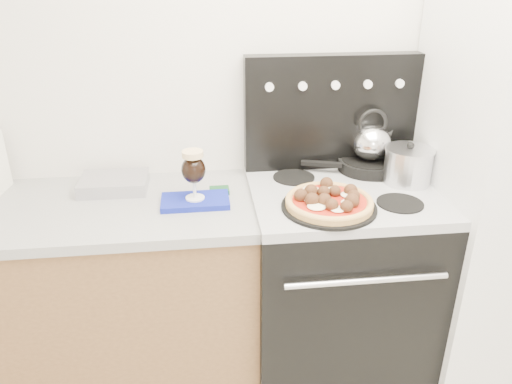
{
  "coord_description": "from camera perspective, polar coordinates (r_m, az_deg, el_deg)",
  "views": [
    {
      "loc": [
        -0.5,
        -0.63,
        1.77
      ],
      "look_at": [
        -0.3,
        1.05,
        0.99
      ],
      "focal_mm": 35.0,
      "sensor_mm": 36.0,
      "label": 1
    }
  ],
  "objects": [
    {
      "name": "room_shell",
      "position": [
        1.17,
        19.29,
        -3.15
      ],
      "size": [
        3.52,
        3.01,
        2.52
      ],
      "color": "beige",
      "rests_on": "ground"
    },
    {
      "name": "base_cabinet",
      "position": [
        2.33,
        -18.98,
        -11.95
      ],
      "size": [
        1.45,
        0.6,
        0.86
      ],
      "primitive_type": "cube",
      "color": "brown",
      "rests_on": "ground"
    },
    {
      "name": "countertop",
      "position": [
        2.1,
        -20.66,
        -1.99
      ],
      "size": [
        1.48,
        0.63,
        0.04
      ],
      "primitive_type": "cube",
      "color": "#999999",
      "rests_on": "base_cabinet"
    },
    {
      "name": "stove_body",
      "position": [
        2.31,
        9.13,
        -10.66
      ],
      "size": [
        0.76,
        0.65,
        0.88
      ],
      "primitive_type": "cube",
      "color": "black",
      "rests_on": "ground"
    },
    {
      "name": "cooktop",
      "position": [
        2.08,
        9.97,
        -0.29
      ],
      "size": [
        0.76,
        0.65,
        0.04
      ],
      "primitive_type": "cube",
      "color": "#ADADB2",
      "rests_on": "stove_body"
    },
    {
      "name": "backguard",
      "position": [
        2.24,
        8.54,
        8.99
      ],
      "size": [
        0.76,
        0.08,
        0.5
      ],
      "primitive_type": "cube",
      "color": "black",
      "rests_on": "cooktop"
    },
    {
      "name": "fridge",
      "position": [
        2.34,
        26.95,
        1.46
      ],
      "size": [
        0.64,
        0.68,
        1.9
      ],
      "primitive_type": "cube",
      "color": "silver",
      "rests_on": "ground"
    },
    {
      "name": "foil_sheet",
      "position": [
        2.17,
        -15.91,
        0.97
      ],
      "size": [
        0.28,
        0.2,
        0.06
      ],
      "primitive_type": "cube",
      "rotation": [
        0.0,
        0.0,
        -0.01
      ],
      "color": "silver",
      "rests_on": "countertop"
    },
    {
      "name": "oven_mitt",
      "position": [
        1.98,
        -6.96,
        -1.04
      ],
      "size": [
        0.27,
        0.16,
        0.02
      ],
      "primitive_type": "cube",
      "rotation": [
        0.0,
        0.0,
        0.01
      ],
      "color": "#121E98",
      "rests_on": "countertop"
    },
    {
      "name": "beer_glass",
      "position": [
        1.94,
        -7.13,
        1.96
      ],
      "size": [
        0.11,
        0.11,
        0.2
      ],
      "primitive_type": null,
      "rotation": [
        0.0,
        0.0,
        -0.24
      ],
      "color": "black",
      "rests_on": "oven_mitt"
    },
    {
      "name": "pizza_pan",
      "position": [
        1.91,
        8.32,
        -1.71
      ],
      "size": [
        0.36,
        0.36,
        0.01
      ],
      "primitive_type": "cylinder",
      "rotation": [
        0.0,
        0.0,
        -0.01
      ],
      "color": "black",
      "rests_on": "cooktop"
    },
    {
      "name": "pizza",
      "position": [
        1.9,
        8.38,
        -0.92
      ],
      "size": [
        0.35,
        0.35,
        0.05
      ],
      "primitive_type": null,
      "rotation": [
        0.0,
        0.0,
        -0.07
      ],
      "color": "#EC9858",
      "rests_on": "pizza_pan"
    },
    {
      "name": "skillet",
      "position": [
        2.29,
        12.75,
        3.05
      ],
      "size": [
        0.34,
        0.34,
        0.05
      ],
      "primitive_type": "cylinder",
      "rotation": [
        0.0,
        0.0,
        -0.3
      ],
      "color": "black",
      "rests_on": "cooktop"
    },
    {
      "name": "tea_kettle",
      "position": [
        2.25,
        13.04,
        5.92
      ],
      "size": [
        0.22,
        0.22,
        0.19
      ],
      "primitive_type": null,
      "rotation": [
        0.0,
        0.0,
        0.28
      ],
      "color": "white",
      "rests_on": "skillet"
    },
    {
      "name": "stock_pot",
      "position": [
        2.18,
        16.96,
        2.8
      ],
      "size": [
        0.21,
        0.21,
        0.14
      ],
      "primitive_type": "cylinder",
      "rotation": [
        0.0,
        0.0,
        0.08
      ],
      "color": "silver",
      "rests_on": "cooktop"
    }
  ]
}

